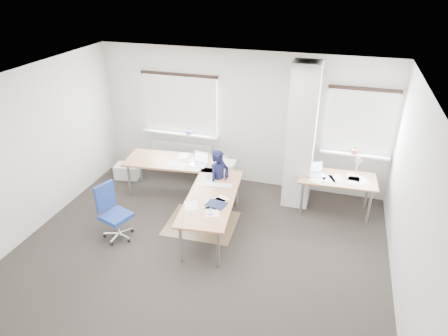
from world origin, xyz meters
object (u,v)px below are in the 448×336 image
(desk_main, at_px, (195,178))
(task_chair, at_px, (116,223))
(desk_side, at_px, (337,180))
(person, at_px, (219,182))

(desk_main, bearing_deg, task_chair, -136.69)
(desk_side, bearing_deg, person, -166.33)
(desk_main, bearing_deg, person, 5.54)
(person, bearing_deg, desk_main, 127.50)
(desk_main, distance_m, task_chair, 1.62)
(desk_main, height_order, task_chair, task_chair)
(desk_main, xyz_separation_m, desk_side, (2.53, 0.72, -0.01))
(desk_side, bearing_deg, desk_main, -167.22)
(task_chair, relative_size, person, 0.78)
(desk_main, relative_size, person, 2.09)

